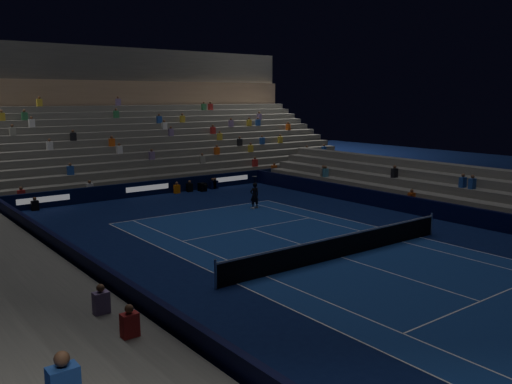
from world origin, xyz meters
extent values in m
plane|color=#0B1543|center=(0.00, 0.00, 0.00)|extent=(90.00, 90.00, 0.00)
cube|color=navy|center=(0.00, 0.00, 0.01)|extent=(10.97, 23.77, 0.01)
cube|color=black|center=(0.00, 18.50, 0.50)|extent=(44.00, 0.25, 1.00)
cube|color=black|center=(9.70, 0.00, 0.50)|extent=(0.25, 37.00, 1.00)
cube|color=black|center=(-9.70, 0.00, 0.50)|extent=(0.25, 37.00, 1.00)
cube|color=#60605B|center=(0.00, 19.50, 0.25)|extent=(44.00, 1.00, 0.50)
cube|color=#60605B|center=(0.00, 20.50, 0.50)|extent=(44.00, 1.00, 1.00)
cube|color=#60605B|center=(0.00, 21.50, 0.75)|extent=(44.00, 1.00, 1.50)
cube|color=#60605B|center=(0.00, 22.50, 1.00)|extent=(44.00, 1.00, 2.00)
cube|color=#60605B|center=(0.00, 23.50, 1.25)|extent=(44.00, 1.00, 2.50)
cube|color=#60605B|center=(0.00, 24.50, 1.50)|extent=(44.00, 1.00, 3.00)
cube|color=#60605B|center=(0.00, 25.50, 1.75)|extent=(44.00, 1.00, 3.50)
cube|color=#60605B|center=(0.00, 26.50, 2.00)|extent=(44.00, 1.00, 4.00)
cube|color=#60605B|center=(0.00, 27.50, 2.25)|extent=(44.00, 1.00, 4.50)
cube|color=#60605B|center=(0.00, 28.50, 2.50)|extent=(44.00, 1.00, 5.00)
cube|color=#60605B|center=(0.00, 29.50, 2.75)|extent=(44.00, 1.00, 5.50)
cube|color=#60605B|center=(0.00, 30.50, 3.00)|extent=(44.00, 1.00, 6.00)
cube|color=#92755A|center=(0.00, 31.60, 7.10)|extent=(44.00, 0.60, 2.20)
cube|color=#40403E|center=(0.00, 33.00, 9.70)|extent=(44.00, 2.40, 3.00)
cube|color=slate|center=(10.50, 0.00, 0.25)|extent=(1.00, 37.00, 0.50)
cube|color=slate|center=(11.50, 0.00, 0.50)|extent=(1.00, 37.00, 1.00)
cube|color=slate|center=(12.50, 0.00, 0.75)|extent=(1.00, 37.00, 1.50)
cube|color=slate|center=(13.50, 0.00, 1.00)|extent=(1.00, 37.00, 2.00)
cube|color=#5E5E5A|center=(-10.50, 0.00, 0.25)|extent=(1.00, 37.00, 0.50)
cube|color=#5E5E5A|center=(-11.50, 0.00, 0.50)|extent=(1.00, 37.00, 1.00)
cube|color=#5E5E5A|center=(-12.50, 0.00, 0.75)|extent=(1.00, 37.00, 1.50)
cylinder|color=#B2B2B7|center=(-6.40, 0.00, 0.55)|extent=(0.10, 0.10, 1.10)
cylinder|color=#B2B2B7|center=(6.40, 0.00, 0.55)|extent=(0.10, 0.10, 1.10)
cube|color=black|center=(0.00, 0.00, 0.45)|extent=(12.80, 0.03, 0.90)
cube|color=white|center=(0.00, 0.00, 0.94)|extent=(12.80, 0.04, 0.08)
imported|color=black|center=(3.28, 10.44, 0.81)|extent=(0.63, 0.45, 1.62)
cube|color=black|center=(3.99, 17.65, 0.30)|extent=(0.50, 0.60, 0.61)
cylinder|color=black|center=(3.99, 17.20, 0.48)|extent=(0.19, 0.36, 0.16)
camera|label=1|loc=(-16.43, -15.49, 6.78)|focal=37.95mm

